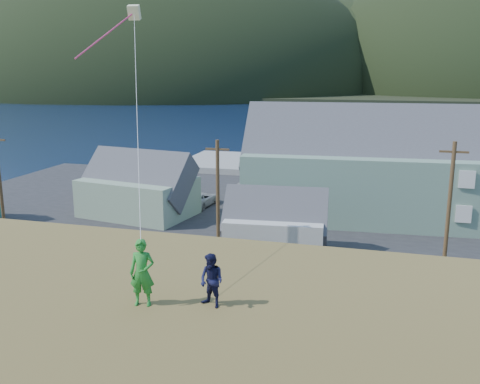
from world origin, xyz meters
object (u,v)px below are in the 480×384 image
at_px(lodge, 447,169).
at_px(kite_flyer_navy, 212,281).
at_px(shed_palegreen_near, 138,187).
at_px(shed_palegreen_far, 308,164).
at_px(kite_flyer_green, 142,273).
at_px(wharf, 278,165).
at_px(shed_white, 275,224).

bearing_deg(lodge, kite_flyer_navy, -108.50).
distance_m(shed_palegreen_near, shed_palegreen_far, 20.28).
bearing_deg(kite_flyer_navy, lodge, 97.63).
bearing_deg(shed_palegreen_far, shed_palegreen_near, -144.96).
bearing_deg(kite_flyer_green, wharf, 87.21).
distance_m(wharf, shed_palegreen_far, 13.64).
height_order(wharf, shed_palegreen_far, shed_palegreen_far).
xyz_separation_m(shed_white, kite_flyer_green, (1.41, -24.62, 5.81)).
xyz_separation_m(kite_flyer_green, kite_flyer_navy, (1.80, 0.40, -0.19)).
distance_m(shed_white, kite_flyer_navy, 25.07).
xyz_separation_m(wharf, kite_flyer_navy, (9.91, -58.25, 7.48)).
bearing_deg(shed_palegreen_far, wharf, 102.51).
bearing_deg(shed_white, kite_flyer_green, -92.07).
bearing_deg(wharf, shed_white, -78.86).
bearing_deg(kite_flyer_green, lodge, 62.36).
bearing_deg(kite_flyer_navy, shed_palegreen_far, 117.16).
xyz_separation_m(shed_palegreen_near, shed_palegreen_far, (13.43, 15.19, 0.18)).
relative_size(lodge, shed_palegreen_far, 2.84).
bearing_deg(wharf, shed_palegreen_far, -64.01).
bearing_deg(lodge, wharf, 127.75).
relative_size(wharf, shed_white, 3.29).
bearing_deg(kite_flyer_navy, kite_flyer_green, -145.30).
distance_m(shed_palegreen_near, shed_white, 15.80).
distance_m(wharf, shed_palegreen_near, 28.37).
relative_size(shed_palegreen_far, kite_flyer_green, 6.94).
xyz_separation_m(wharf, kite_flyer_green, (8.11, -58.65, 7.66)).
distance_m(shed_palegreen_far, kite_flyer_navy, 46.64).
bearing_deg(kite_flyer_green, shed_white, 82.62).
relative_size(wharf, shed_palegreen_near, 2.35).
bearing_deg(shed_white, shed_palegreen_near, 149.21).
bearing_deg(lodge, shed_palegreen_near, -172.41).
xyz_separation_m(shed_palegreen_near, shed_white, (14.26, -6.78, -0.47)).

